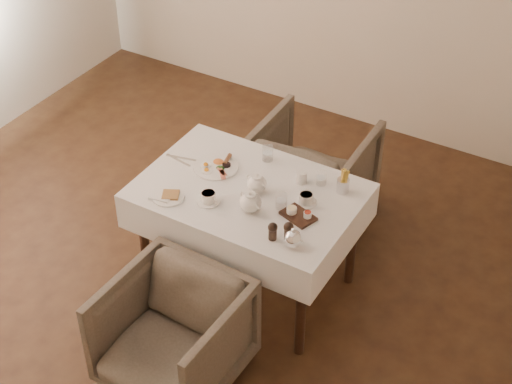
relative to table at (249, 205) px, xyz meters
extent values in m
plane|color=black|center=(-0.43, -0.39, -0.64)|extent=(5.00, 5.00, 0.00)
cube|color=black|center=(0.00, 0.00, 0.08)|extent=(1.20, 0.80, 0.04)
cube|color=silver|center=(0.00, 0.00, 0.00)|extent=(1.28, 0.88, 0.23)
cylinder|color=black|center=(-0.54, 0.34, -0.29)|extent=(0.06, 0.06, 0.70)
cylinder|color=black|center=(0.54, 0.34, -0.29)|extent=(0.06, 0.06, 0.70)
cylinder|color=black|center=(-0.54, -0.34, -0.29)|extent=(0.06, 0.06, 0.70)
cylinder|color=black|center=(0.54, -0.34, -0.29)|extent=(0.06, 0.06, 0.70)
imported|color=#4B4337|center=(0.02, -0.84, -0.32)|extent=(0.71, 0.73, 0.65)
imported|color=#4B4337|center=(0.00, 0.84, -0.29)|extent=(0.77, 0.79, 0.70)
cylinder|color=white|center=(-0.28, 0.09, 0.12)|extent=(0.27, 0.27, 0.01)
ellipsoid|color=orange|center=(-0.29, 0.13, 0.14)|extent=(0.07, 0.06, 0.02)
cylinder|color=brown|center=(-0.25, 0.17, 0.14)|extent=(0.05, 0.10, 0.03)
cylinder|color=black|center=(-0.23, 0.12, 0.13)|extent=(0.05, 0.05, 0.02)
cube|color=#9B3724|center=(-0.21, 0.04, 0.13)|extent=(0.09, 0.09, 0.01)
ellipsoid|color=#264C19|center=(-0.25, 0.08, 0.13)|extent=(0.05, 0.05, 0.02)
cylinder|color=white|center=(-0.36, -0.30, 0.12)|extent=(0.19, 0.19, 0.01)
cube|color=olive|center=(-0.35, -0.28, 0.13)|extent=(0.12, 0.12, 0.01)
cube|color=silver|center=(-0.39, -0.32, 0.13)|extent=(0.14, 0.11, 0.02)
cylinder|color=white|center=(0.23, 0.22, 0.16)|extent=(0.08, 0.08, 0.07)
cylinder|color=white|center=(-0.14, -0.21, 0.12)|extent=(0.13, 0.13, 0.01)
cylinder|color=white|center=(-0.14, -0.21, 0.15)|extent=(0.11, 0.11, 0.06)
cylinder|color=#9C6D46|center=(-0.14, -0.21, 0.18)|extent=(0.08, 0.08, 0.00)
cylinder|color=white|center=(0.35, 0.06, 0.12)|extent=(0.13, 0.13, 0.01)
cylinder|color=white|center=(0.35, 0.06, 0.15)|extent=(0.08, 0.08, 0.05)
cylinder|color=#9C6D46|center=(0.35, 0.06, 0.18)|extent=(0.07, 0.07, 0.00)
cylinder|color=silver|center=(-0.05, 0.32, 0.16)|extent=(0.08, 0.08, 0.09)
cylinder|color=silver|center=(0.24, -0.04, 0.16)|extent=(0.07, 0.07, 0.09)
cylinder|color=silver|center=(0.34, 0.26, 0.16)|extent=(0.07, 0.07, 0.09)
cube|color=black|center=(0.37, -0.07, 0.13)|extent=(0.22, 0.18, 0.02)
cylinder|color=white|center=(0.32, -0.07, 0.15)|extent=(0.06, 0.06, 0.03)
cylinder|color=maroon|center=(0.42, -0.06, 0.15)|extent=(0.05, 0.05, 0.03)
cylinder|color=silver|center=(0.48, 0.26, 0.16)|extent=(0.07, 0.07, 0.09)
cube|color=silver|center=(-0.52, 0.06, 0.12)|extent=(0.20, 0.06, 0.00)
cube|color=silver|center=(-0.52, 0.03, 0.12)|extent=(0.20, 0.05, 0.00)
camera|label=1|loc=(1.85, -3.08, 2.92)|focal=55.00mm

